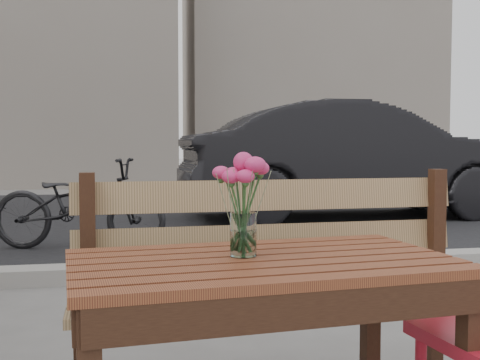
% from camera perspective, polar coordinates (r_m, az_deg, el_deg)
% --- Properties ---
extents(street, '(30.00, 8.12, 0.12)m').
position_cam_1_polar(street, '(6.67, -8.25, -5.11)').
color(street, black).
rests_on(street, ground).
extents(backdrop_buildings, '(15.50, 4.00, 8.00)m').
position_cam_1_polar(backdrop_buildings, '(16.13, -9.53, 12.62)').
color(backdrop_buildings, gray).
rests_on(backdrop_buildings, ground).
extents(main_table, '(1.16, 0.74, 0.68)m').
position_cam_1_polar(main_table, '(1.80, 2.16, -10.91)').
color(main_table, '#552316').
rests_on(main_table, ground).
extents(main_bench, '(1.52, 0.48, 0.94)m').
position_cam_1_polar(main_bench, '(2.25, 3.75, -8.07)').
color(main_bench, olive).
rests_on(main_bench, ground).
extents(main_vase, '(0.17, 0.17, 0.31)m').
position_cam_1_polar(main_vase, '(1.78, 0.31, -1.13)').
color(main_vase, white).
rests_on(main_vase, main_table).
extents(parked_car, '(4.79, 1.70, 1.58)m').
position_cam_1_polar(parked_car, '(8.51, 10.74, 1.83)').
color(parked_car, black).
rests_on(parked_car, ground).
extents(bicycle, '(1.78, 0.99, 0.88)m').
position_cam_1_polar(bicycle, '(5.98, -15.00, -2.19)').
color(bicycle, black).
rests_on(bicycle, ground).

